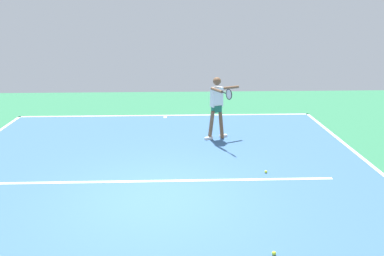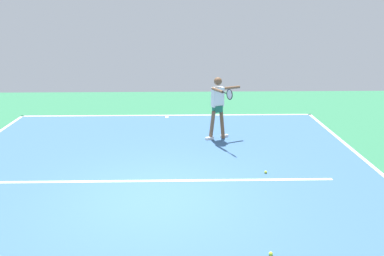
# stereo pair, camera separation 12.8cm
# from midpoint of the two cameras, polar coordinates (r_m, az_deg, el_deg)

# --- Properties ---
(ground_plane) EXTENTS (21.79, 21.79, 0.00)m
(ground_plane) POSITION_cam_midpoint_polar(r_m,az_deg,el_deg) (8.29, -4.74, -9.88)
(ground_plane) COLOR #2D754C
(court_surface) EXTENTS (10.46, 13.32, 0.00)m
(court_surface) POSITION_cam_midpoint_polar(r_m,az_deg,el_deg) (8.29, -4.74, -9.87)
(court_surface) COLOR #38608E
(court_surface) RESTS_ON ground_plane
(court_line_baseline_near) EXTENTS (10.46, 0.10, 0.01)m
(court_line_baseline_near) POSITION_cam_midpoint_polar(r_m,az_deg,el_deg) (14.51, -3.30, 1.82)
(court_line_baseline_near) COLOR white
(court_line_baseline_near) RESTS_ON ground_plane
(court_line_service) EXTENTS (7.85, 0.10, 0.01)m
(court_line_service) POSITION_cam_midpoint_polar(r_m,az_deg,el_deg) (9.06, -4.44, -7.47)
(court_line_service) COLOR white
(court_line_service) RESTS_ON ground_plane
(court_line_centre_mark) EXTENTS (0.10, 0.30, 0.01)m
(court_line_centre_mark) POSITION_cam_midpoint_polar(r_m,az_deg,el_deg) (14.31, -3.32, 1.62)
(court_line_centre_mark) COLOR white
(court_line_centre_mark) RESTS_ON ground_plane
(tennis_player) EXTENTS (1.04, 1.39, 1.83)m
(tennis_player) POSITION_cam_midpoint_polar(r_m,az_deg,el_deg) (11.63, 4.07, 3.49)
(tennis_player) COLOR brown
(tennis_player) RESTS_ON ground_plane
(tennis_ball_centre_court) EXTENTS (0.07, 0.07, 0.07)m
(tennis_ball_centre_court) POSITION_cam_midpoint_polar(r_m,az_deg,el_deg) (6.66, 11.68, -17.08)
(tennis_ball_centre_court) COLOR #CCE033
(tennis_ball_centre_court) RESTS_ON ground_plane
(tennis_ball_far_corner) EXTENTS (0.07, 0.07, 0.07)m
(tennis_ball_far_corner) POSITION_cam_midpoint_polar(r_m,az_deg,el_deg) (9.58, 10.80, -6.16)
(tennis_ball_far_corner) COLOR #CCE033
(tennis_ball_far_corner) RESTS_ON ground_plane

